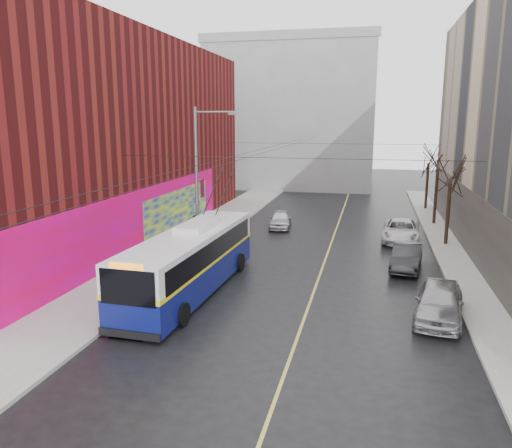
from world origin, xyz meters
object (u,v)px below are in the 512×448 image
(tree_near, at_px, (451,171))
(parked_car_b, at_px, (407,257))
(tree_mid, at_px, (438,159))
(trolleybus, at_px, (190,260))
(tree_far, at_px, (429,155))
(pedestrian_c, at_px, (189,240))
(parked_car_c, at_px, (401,231))
(parked_car_a, at_px, (439,302))
(following_car, at_px, (280,219))
(pedestrian_a, at_px, (176,246))
(streetlight_pole, at_px, (199,177))
(pedestrian_b, at_px, (196,229))

(tree_near, relative_size, parked_car_b, 1.49)
(tree_mid, distance_m, trolleybus, 23.91)
(tree_far, xyz_separation_m, pedestrian_c, (-15.58, -20.82, -4.03))
(tree_far, height_order, parked_car_c, tree_far)
(tree_far, distance_m, parked_car_a, 27.83)
(tree_far, relative_size, following_car, 1.66)
(parked_car_b, distance_m, pedestrian_a, 13.16)
(tree_near, xyz_separation_m, tree_mid, (0.00, 7.00, 0.28))
(tree_far, bearing_deg, parked_car_c, -102.10)
(streetlight_pole, distance_m, pedestrian_a, 4.40)
(tree_far, distance_m, following_car, 16.64)
(streetlight_pole, xyz_separation_m, parked_car_c, (12.28, 6.67, -4.11))
(tree_near, distance_m, tree_mid, 7.01)
(streetlight_pole, xyz_separation_m, parked_car_a, (13.14, -7.41, -4.06))
(parked_car_a, relative_size, following_car, 1.17)
(streetlight_pole, height_order, parked_car_b, streetlight_pole)
(parked_car_b, bearing_deg, pedestrian_a, -163.34)
(tree_near, bearing_deg, parked_car_c, 166.83)
(streetlight_pole, bearing_deg, parked_car_c, 28.50)
(tree_far, relative_size, trolleybus, 0.54)
(following_car, height_order, pedestrian_b, pedestrian_b)
(tree_far, bearing_deg, trolleybus, -116.75)
(trolleybus, xyz_separation_m, parked_car_b, (10.46, 6.32, -0.89))
(parked_car_b, bearing_deg, parked_car_a, -74.91)
(tree_far, height_order, pedestrian_a, tree_far)
(tree_near, height_order, parked_car_a, tree_near)
(streetlight_pole, relative_size, tree_near, 1.41)
(tree_near, height_order, pedestrian_b, tree_near)
(parked_car_b, relative_size, pedestrian_a, 2.32)
(parked_car_c, relative_size, following_car, 1.35)
(tree_near, distance_m, trolleybus, 18.60)
(parked_car_a, bearing_deg, tree_mid, 93.50)
(pedestrian_c, bearing_deg, following_car, -63.04)
(parked_car_c, height_order, pedestrian_b, pedestrian_b)
(tree_mid, distance_m, pedestrian_b, 19.83)
(tree_far, distance_m, trolleybus, 29.88)
(parked_car_a, xyz_separation_m, parked_car_c, (-0.86, 14.08, -0.05))
(pedestrian_a, distance_m, pedestrian_c, 1.36)
(trolleybus, relative_size, following_car, 3.09)
(pedestrian_b, xyz_separation_m, pedestrian_c, (0.81, -3.47, 0.05))
(following_car, bearing_deg, parked_car_b, -52.25)
(parked_car_b, distance_m, parked_car_c, 6.85)
(parked_car_b, xyz_separation_m, following_car, (-8.90, 9.32, -0.03))
(tree_mid, bearing_deg, parked_car_c, -114.29)
(streetlight_pole, relative_size, parked_car_b, 2.10)
(streetlight_pole, xyz_separation_m, tree_mid, (15.14, 13.00, 0.41))
(pedestrian_b, bearing_deg, tree_far, -11.84)
(tree_mid, xyz_separation_m, pedestrian_a, (-15.90, -15.14, -4.18))
(streetlight_pole, relative_size, following_car, 2.28)
(tree_mid, relative_size, parked_car_a, 1.44)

